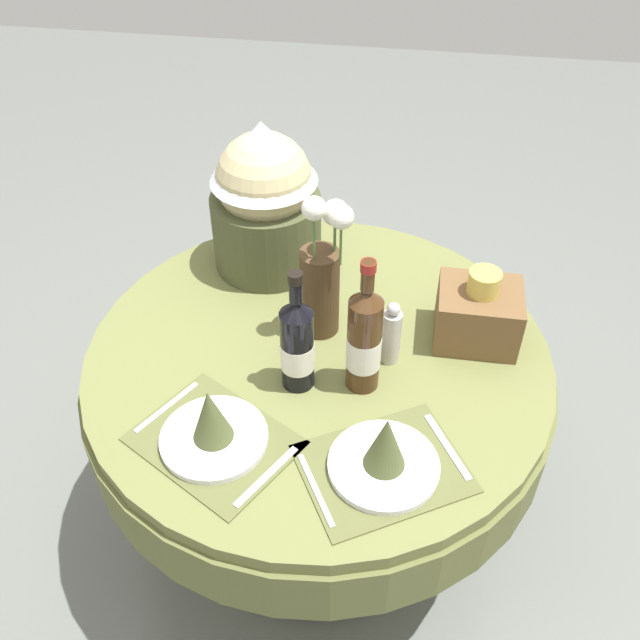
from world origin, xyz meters
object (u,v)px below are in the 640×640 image
Objects in this scene: place_setting_right at (385,455)px; place_setting_left at (213,428)px; wine_bottle_centre at (297,344)px; woven_basket_side_right at (478,313)px; gift_tub_back_left at (265,193)px; wine_bottle_left at (364,339)px; dining_table at (318,389)px; flower_vase at (322,274)px; pepper_mill at (391,336)px.

place_setting_left is at bearing 177.61° from place_setting_right.
woven_basket_side_right is (0.42, 0.23, -0.05)m from wine_bottle_centre.
place_setting_right is at bearing -44.76° from wine_bottle_centre.
wine_bottle_centre is at bearing 53.88° from place_setting_left.
place_setting_right is at bearing -59.98° from gift_tub_back_left.
wine_bottle_left is (-0.07, 0.24, 0.10)m from place_setting_right.
dining_table is 0.32m from wine_bottle_left.
place_setting_right is at bearing -2.39° from place_setting_left.
wine_bottle_centre reaches higher than woven_basket_side_right.
wine_bottle_left is at bearing -142.31° from woven_basket_side_right.
woven_basket_side_right reaches higher than dining_table.
woven_basket_side_right is (0.39, 0.03, -0.10)m from flower_vase.
place_setting_right is 1.17× the size of wine_bottle_left.
flower_vase is at bearing 124.82° from wine_bottle_left.
place_setting_left is at bearing -119.79° from dining_table.
wine_bottle_centre is at bearing -172.29° from wine_bottle_left.
place_setting_right is 2.04× the size of woven_basket_side_right.
gift_tub_back_left reaches higher than dining_table.
dining_table is 2.82× the size of place_setting_right.
place_setting_right is 0.49m from woven_basket_side_right.
pepper_mill reaches higher than place_setting_right.
pepper_mill is at bearing -26.59° from flower_vase.
pepper_mill is at bearing -150.25° from woven_basket_side_right.
dining_table is 0.41m from place_setting_left.
flower_vase reaches higher than place_setting_right.
gift_tub_back_left is at bearing 119.92° from dining_table.
wine_bottle_centre is 0.76× the size of gift_tub_back_left.
place_setting_left is at bearing -126.12° from wine_bottle_centre.
flower_vase reaches higher than woven_basket_side_right.
wine_bottle_left is (0.12, -0.18, -0.04)m from flower_vase.
dining_table is 0.46m from woven_basket_side_right.
place_setting_left is at bearing -113.80° from flower_vase.
woven_basket_side_right is at bearing 37.69° from wine_bottle_left.
flower_vase is 1.12× the size of wine_bottle_left.
dining_table is 5.74× the size of woven_basket_side_right.
place_setting_right is (0.19, -0.33, 0.19)m from dining_table.
dining_table is at bearing -87.83° from flower_vase.
flower_vase reaches higher than dining_table.
wine_bottle_centre is at bearing -151.56° from woven_basket_side_right.
place_setting_right is 1.04× the size of flower_vase.
place_setting_right is 0.27m from wine_bottle_left.
wine_bottle_left is at bearing -55.18° from flower_vase.
woven_basket_side_right is at bearing 37.30° from place_setting_left.
gift_tub_back_left is (-0.02, 0.67, 0.18)m from place_setting_left.
place_setting_left is at bearing -143.04° from wine_bottle_left.
dining_table is at bearing -60.08° from gift_tub_back_left.
wine_bottle_left is 2.01× the size of pepper_mill.
wine_bottle_centre is 1.83× the size of pepper_mill.
place_setting_right is 0.48m from flower_vase.
pepper_mill is (-0.02, 0.33, 0.04)m from place_setting_right.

